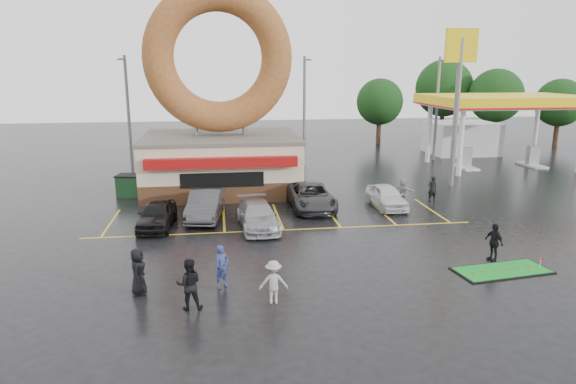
{
  "coord_description": "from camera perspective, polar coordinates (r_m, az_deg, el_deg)",
  "views": [
    {
      "loc": [
        -3.17,
        -21.38,
        8.06
      ],
      "look_at": [
        0.11,
        2.55,
        2.2
      ],
      "focal_mm": 32.0,
      "sensor_mm": 36.0,
      "label": 1
    }
  ],
  "objects": [
    {
      "name": "person_bystander",
      "position": [
        19.6,
        -16.32,
        -8.46
      ],
      "size": [
        0.6,
        0.88,
        1.74
      ],
      "primitive_type": "imported",
      "rotation": [
        0.0,
        0.0,
        1.52
      ],
      "color": "black",
      "rests_on": "ground"
    },
    {
      "name": "tree_far_c",
      "position": [
        60.87,
        16.95,
        10.97
      ],
      "size": [
        6.3,
        6.3,
        9.0
      ],
      "color": "#332114",
      "rests_on": "ground"
    },
    {
      "name": "car_silver",
      "position": [
        26.46,
        -3.4,
        -2.61
      ],
      "size": [
        2.2,
        4.72,
        1.33
      ],
      "primitive_type": "imported",
      "rotation": [
        0.0,
        0.0,
        0.07
      ],
      "color": "#96969A",
      "rests_on": "ground"
    },
    {
      "name": "person_walker_far",
      "position": [
        32.83,
        15.74,
        0.34
      ],
      "size": [
        0.59,
        0.39,
        1.6
      ],
      "primitive_type": "imported",
      "rotation": [
        0.0,
        0.0,
        3.15
      ],
      "color": "black",
      "rests_on": "ground"
    },
    {
      "name": "car_dgrey",
      "position": [
        28.39,
        -9.17,
        -1.41
      ],
      "size": [
        2.19,
        4.87,
        1.55
      ],
      "primitive_type": "imported",
      "rotation": [
        0.0,
        0.0,
        -0.12
      ],
      "color": "#333336",
      "rests_on": "ground"
    },
    {
      "name": "person_walker_near",
      "position": [
        31.94,
        12.65,
        0.12
      ],
      "size": [
        1.32,
        1.37,
        1.56
      ],
      "primitive_type": "imported",
      "rotation": [
        0.0,
        0.0,
        2.32
      ],
      "color": "#969799",
      "rests_on": "ground"
    },
    {
      "name": "person_cameraman",
      "position": [
        23.69,
        21.89,
        -5.18
      ],
      "size": [
        0.64,
        1.03,
        1.64
      ],
      "primitive_type": "imported",
      "rotation": [
        0.0,
        0.0,
        -1.3
      ],
      "color": "black",
      "rests_on": "ground"
    },
    {
      "name": "person_blue",
      "position": [
        19.51,
        -7.35,
        -8.22
      ],
      "size": [
        0.72,
        0.69,
        1.66
      ],
      "primitive_type": "imported",
      "rotation": [
        0.0,
        0.0,
        0.69
      ],
      "color": "navy",
      "rests_on": "ground"
    },
    {
      "name": "person_blackjkt",
      "position": [
        18.02,
        -10.94,
        -10.02
      ],
      "size": [
        0.89,
        0.7,
        1.81
      ],
      "primitive_type": "imported",
      "rotation": [
        0.0,
        0.0,
        3.16
      ],
      "color": "black",
      "rests_on": "ground"
    },
    {
      "name": "car_white",
      "position": [
        30.81,
        10.9,
        -0.48
      ],
      "size": [
        1.74,
        4.02,
        1.35
      ],
      "primitive_type": "imported",
      "rotation": [
        0.0,
        0.0,
        0.04
      ],
      "color": "silver",
      "rests_on": "ground"
    },
    {
      "name": "car_black",
      "position": [
        27.32,
        -14.35,
        -2.43
      ],
      "size": [
        1.98,
        4.22,
        1.4
      ],
      "primitive_type": "imported",
      "rotation": [
        0.0,
        0.0,
        -0.08
      ],
      "color": "black",
      "rests_on": "ground"
    },
    {
      "name": "putting_green",
      "position": [
        22.85,
        22.69,
        -8.04
      ],
      "size": [
        4.11,
        2.21,
        0.49
      ],
      "color": "black",
      "rests_on": "ground"
    },
    {
      "name": "shell_sign",
      "position": [
        37.1,
        18.45,
        11.9
      ],
      "size": [
        2.2,
        0.36,
        10.6
      ],
      "color": "slate",
      "rests_on": "ground"
    },
    {
      "name": "dumpster",
      "position": [
        34.57,
        -16.9,
        0.67
      ],
      "size": [
        2.0,
        1.53,
        1.3
      ],
      "primitive_type": "cube",
      "rotation": [
        0.0,
        0.0,
        -0.2
      ],
      "color": "#183F1F",
      "rests_on": "ground"
    },
    {
      "name": "streetlight_right",
      "position": [
        47.46,
        16.25,
        9.14
      ],
      "size": [
        0.4,
        2.21,
        9.0
      ],
      "color": "slate",
      "rests_on": "ground"
    },
    {
      "name": "tree_far_a",
      "position": [
        59.15,
        22.1,
        9.87
      ],
      "size": [
        5.6,
        5.6,
        8.0
      ],
      "color": "#332114",
      "rests_on": "ground"
    },
    {
      "name": "tree_far_d",
      "position": [
        56.18,
        10.16,
        9.83
      ],
      "size": [
        4.9,
        4.9,
        7.0
      ],
      "color": "#332114",
      "rests_on": "ground"
    },
    {
      "name": "ground",
      "position": [
        23.07,
        0.6,
        -6.81
      ],
      "size": [
        120.0,
        120.0,
        0.0
      ],
      "primitive_type": "plane",
      "color": "black",
      "rests_on": "ground"
    },
    {
      "name": "donut_shop",
      "position": [
        34.54,
        -7.54,
        7.55
      ],
      "size": [
        10.2,
        8.7,
        13.5
      ],
      "color": "#472B19",
      "rests_on": "ground"
    },
    {
      "name": "person_hoodie",
      "position": [
        18.15,
        -1.62,
        -9.98
      ],
      "size": [
        1.05,
        0.64,
        1.57
      ],
      "primitive_type": "imported",
      "rotation": [
        0.0,
        0.0,
        3.08
      ],
      "color": "#9B9B9D",
      "rests_on": "ground"
    },
    {
      "name": "streetlight_left",
      "position": [
        41.99,
        -17.34,
        8.55
      ],
      "size": [
        0.4,
        2.21,
        9.0
      ],
      "color": "slate",
      "rests_on": "ground"
    },
    {
      "name": "gas_station",
      "position": [
        48.44,
        21.0,
        7.58
      ],
      "size": [
        12.3,
        13.65,
        5.9
      ],
      "color": "silver",
      "rests_on": "ground"
    },
    {
      "name": "car_grey",
      "position": [
        30.07,
        2.55,
        -0.48
      ],
      "size": [
        2.46,
        5.27,
        1.46
      ],
      "primitive_type": "imported",
      "rotation": [
        0.0,
        0.0,
        0.01
      ],
      "color": "#303032",
      "rests_on": "ground"
    },
    {
      "name": "tree_far_b",
      "position": [
        60.73,
        27.96,
        8.74
      ],
      "size": [
        4.9,
        4.9,
        7.0
      ],
      "color": "#332114",
      "rests_on": "ground"
    },
    {
      "name": "streetlight_mid",
      "position": [
        43.02,
        1.84,
        9.26
      ],
      "size": [
        0.4,
        2.21,
        9.0
      ],
      "color": "slate",
      "rests_on": "ground"
    }
  ]
}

